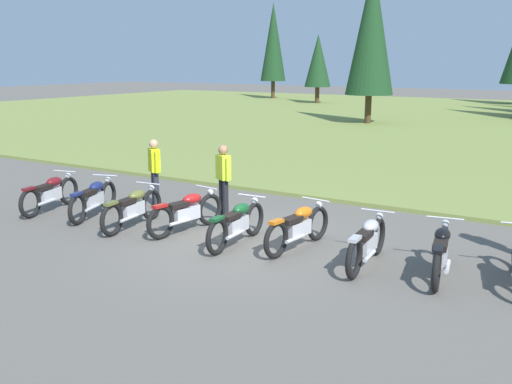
# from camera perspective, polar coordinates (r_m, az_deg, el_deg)

# --- Properties ---
(ground_plane) EXTENTS (140.00, 140.00, 0.00)m
(ground_plane) POSITION_cam_1_polar(r_m,az_deg,el_deg) (11.57, -1.57, -4.91)
(ground_plane) COLOR #605B54
(grass_moorland) EXTENTS (80.00, 44.00, 0.10)m
(grass_moorland) POSITION_cam_1_polar(r_m,az_deg,el_deg) (35.88, 21.99, 6.28)
(grass_moorland) COLOR olive
(grass_moorland) RESTS_ON ground
(motorcycle_maroon) EXTENTS (0.73, 2.07, 0.88)m
(motorcycle_maroon) POSITION_cam_1_polar(r_m,az_deg,el_deg) (14.67, -19.61, -0.09)
(motorcycle_maroon) COLOR black
(motorcycle_maroon) RESTS_ON ground
(motorcycle_navy) EXTENTS (0.86, 2.03, 0.88)m
(motorcycle_navy) POSITION_cam_1_polar(r_m,az_deg,el_deg) (13.81, -15.71, -0.58)
(motorcycle_navy) COLOR black
(motorcycle_navy) RESTS_ON ground
(motorcycle_olive) EXTENTS (0.62, 2.10, 0.88)m
(motorcycle_olive) POSITION_cam_1_polar(r_m,az_deg,el_deg) (12.71, -12.05, -1.52)
(motorcycle_olive) COLOR black
(motorcycle_olive) RESTS_ON ground
(motorcycle_red) EXTENTS (0.62, 2.09, 0.88)m
(motorcycle_red) POSITION_cam_1_polar(r_m,az_deg,el_deg) (12.20, -6.86, -1.92)
(motorcycle_red) COLOR black
(motorcycle_red) RESTS_ON ground
(motorcycle_british_green) EXTENTS (0.62, 2.10, 0.88)m
(motorcycle_british_green) POSITION_cam_1_polar(r_m,az_deg,el_deg) (11.27, -1.88, -3.06)
(motorcycle_british_green) COLOR black
(motorcycle_british_green) RESTS_ON ground
(motorcycle_orange) EXTENTS (0.62, 2.10, 0.88)m
(motorcycle_orange) POSITION_cam_1_polar(r_m,az_deg,el_deg) (11.04, 4.21, -3.43)
(motorcycle_orange) COLOR black
(motorcycle_orange) RESTS_ON ground
(motorcycle_silver) EXTENTS (0.62, 2.10, 0.88)m
(motorcycle_silver) POSITION_cam_1_polar(r_m,az_deg,el_deg) (10.29, 10.92, -4.85)
(motorcycle_silver) COLOR black
(motorcycle_silver) RESTS_ON ground
(motorcycle_black) EXTENTS (0.68, 2.09, 0.88)m
(motorcycle_black) POSITION_cam_1_polar(r_m,az_deg,el_deg) (10.08, 17.76, -5.60)
(motorcycle_black) COLOR black
(motorcycle_black) RESTS_ON ground
(rider_near_row_end) EXTENTS (0.49, 0.37, 1.67)m
(rider_near_row_end) POSITION_cam_1_polar(r_m,az_deg,el_deg) (13.21, -3.23, 1.55)
(rider_near_row_end) COLOR black
(rider_near_row_end) RESTS_ON ground
(rider_checking_bike) EXTENTS (0.47, 0.38, 1.67)m
(rider_checking_bike) POSITION_cam_1_polar(r_m,az_deg,el_deg) (14.35, -9.97, 2.28)
(rider_checking_bike) COLOR #2D2D38
(rider_checking_bike) RESTS_ON ground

